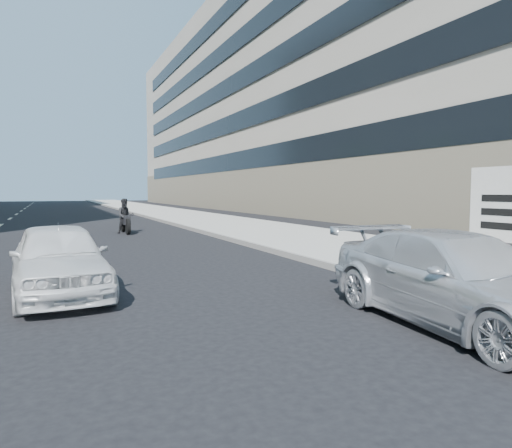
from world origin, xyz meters
TOP-DOWN VIEW (x-y plane):
  - ground at (0.00, 0.00)m, footprint 160.00×160.00m
  - near_sidewalk at (4.00, 20.00)m, footprint 5.00×120.00m
  - near_building at (17.00, 32.00)m, footprint 14.00×70.00m
  - parked_sedan at (0.61, -2.00)m, footprint 1.95×4.24m
  - white_sedan_near at (-4.04, 2.00)m, footprint 1.65×3.64m
  - motorcycle at (-1.38, 12.91)m, footprint 0.70×2.04m

SIDE VIEW (x-z plane):
  - ground at x=0.00m, z-range 0.00..0.00m
  - near_sidewalk at x=4.00m, z-range 0.00..0.15m
  - parked_sedan at x=0.61m, z-range 0.00..1.20m
  - white_sedan_near at x=-4.04m, z-range 0.00..1.21m
  - motorcycle at x=-1.38m, z-range -0.08..1.35m
  - near_building at x=17.00m, z-range 0.00..20.00m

